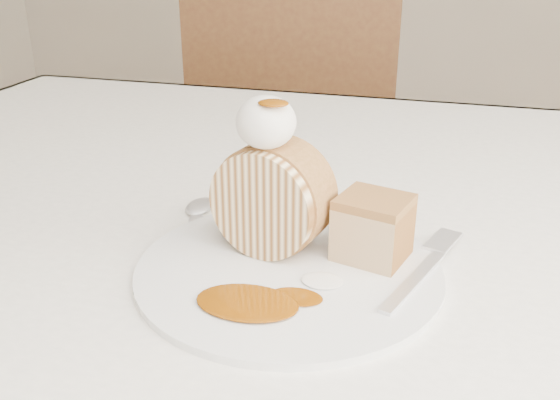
# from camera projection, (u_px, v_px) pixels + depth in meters

# --- Properties ---
(table) EXTENTS (1.40, 0.90, 0.75)m
(table) POSITION_uv_depth(u_px,v_px,m) (377.00, 290.00, 0.65)
(table) COLOR silver
(table) RESTS_ON ground
(chair_far) EXTENTS (0.47, 0.47, 0.92)m
(chair_far) POSITION_uv_depth(u_px,v_px,m) (296.00, 155.00, 1.44)
(chair_far) COLOR brown
(chair_far) RESTS_ON ground
(plate) EXTENTS (0.30, 0.30, 0.01)m
(plate) POSITION_uv_depth(u_px,v_px,m) (289.00, 270.00, 0.50)
(plate) COLOR white
(plate) RESTS_ON table
(roulade_slice) EXTENTS (0.10, 0.07, 0.09)m
(roulade_slice) POSITION_uv_depth(u_px,v_px,m) (272.00, 198.00, 0.51)
(roulade_slice) COLOR #FDE4B0
(roulade_slice) RESTS_ON plate
(cake_chunk) EXTENTS (0.07, 0.06, 0.05)m
(cake_chunk) POSITION_uv_depth(u_px,v_px,m) (373.00, 231.00, 0.51)
(cake_chunk) COLOR #A46A3E
(cake_chunk) RESTS_ON plate
(whipped_cream) EXTENTS (0.05, 0.05, 0.04)m
(whipped_cream) POSITION_uv_depth(u_px,v_px,m) (266.00, 122.00, 0.48)
(whipped_cream) COLOR white
(whipped_cream) RESTS_ON roulade_slice
(caramel_drizzle) EXTENTS (0.02, 0.02, 0.01)m
(caramel_drizzle) POSITION_uv_depth(u_px,v_px,m) (273.00, 96.00, 0.46)
(caramel_drizzle) COLOR #763904
(caramel_drizzle) RESTS_ON whipped_cream
(caramel_pool) EXTENTS (0.09, 0.07, 0.00)m
(caramel_pool) POSITION_uv_depth(u_px,v_px,m) (247.00, 302.00, 0.45)
(caramel_pool) COLOR #763904
(caramel_pool) RESTS_ON plate
(fork) EXTENTS (0.07, 0.14, 0.00)m
(fork) POSITION_uv_depth(u_px,v_px,m) (414.00, 281.00, 0.48)
(fork) COLOR silver
(fork) RESTS_ON plate
(spoon) EXTENTS (0.06, 0.15, 0.00)m
(spoon) POSITION_uv_depth(u_px,v_px,m) (186.00, 245.00, 0.54)
(spoon) COLOR silver
(spoon) RESTS_ON table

